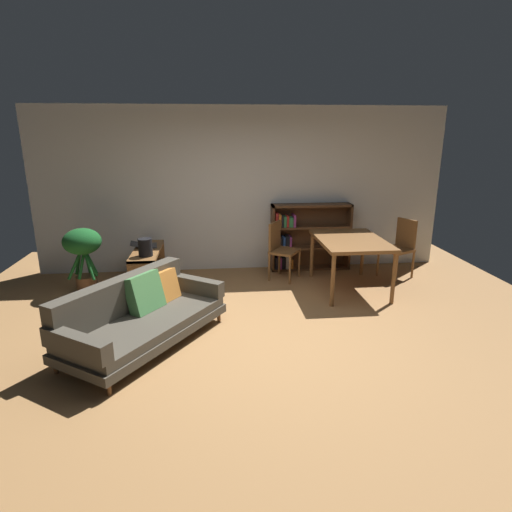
% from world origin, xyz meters
% --- Properties ---
extents(ground_plane, '(8.16, 8.16, 0.00)m').
position_xyz_m(ground_plane, '(0.00, 0.00, 0.00)').
color(ground_plane, '#9E7042').
extents(back_wall_panel, '(6.80, 0.10, 2.70)m').
position_xyz_m(back_wall_panel, '(0.00, 2.70, 1.35)').
color(back_wall_panel, silver).
rests_on(back_wall_panel, ground_plane).
extents(fabric_couch, '(1.81, 2.08, 0.75)m').
position_xyz_m(fabric_couch, '(-1.34, 0.05, 0.34)').
color(fabric_couch, brown).
rests_on(fabric_couch, ground_plane).
extents(media_console, '(0.38, 1.18, 0.60)m').
position_xyz_m(media_console, '(-1.50, 1.81, 0.30)').
color(media_console, brown).
rests_on(media_console, ground_plane).
extents(open_laptop, '(0.42, 0.34, 0.07)m').
position_xyz_m(open_laptop, '(-1.54, 1.99, 0.62)').
color(open_laptop, '#333338').
rests_on(open_laptop, media_console).
extents(desk_speaker, '(0.20, 0.20, 0.25)m').
position_xyz_m(desk_speaker, '(-1.46, 1.47, 0.73)').
color(desk_speaker, black).
rests_on(desk_speaker, media_console).
extents(potted_floor_plant, '(0.54, 0.54, 0.95)m').
position_xyz_m(potted_floor_plant, '(-2.40, 1.77, 0.65)').
color(potted_floor_plant, brown).
rests_on(potted_floor_plant, ground_plane).
extents(dining_table, '(0.95, 1.35, 0.78)m').
position_xyz_m(dining_table, '(1.50, 1.45, 0.70)').
color(dining_table, brown).
rests_on(dining_table, ground_plane).
extents(dining_chair_near, '(0.56, 0.58, 0.92)m').
position_xyz_m(dining_chair_near, '(0.56, 2.05, 0.52)').
color(dining_chair_near, brown).
rests_on(dining_chair_near, ground_plane).
extents(dining_chair_far, '(0.57, 0.56, 0.94)m').
position_xyz_m(dining_chair_far, '(2.50, 1.96, 0.52)').
color(dining_chair_far, brown).
rests_on(dining_chair_far, ground_plane).
extents(bookshelf, '(1.35, 0.28, 1.12)m').
position_xyz_m(bookshelf, '(1.05, 2.54, 0.55)').
color(bookshelf, '#56351E').
rests_on(bookshelf, ground_plane).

